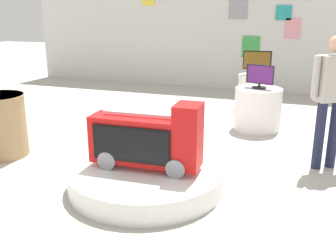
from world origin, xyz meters
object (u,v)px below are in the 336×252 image
Objects in this scene: novelty_firetruck_tv at (147,141)px; tv_on_left_rear at (257,62)px; shopper_browsing_near_truck at (332,93)px; main_display_pedestal at (146,177)px; side_table_round at (0,125)px; display_pedestal_left_rear at (255,92)px; display_pedestal_right_rear at (258,109)px; tv_on_right_rear at (260,76)px.

tv_on_left_rear reaches higher than novelty_firetruck_tv.
novelty_firetruck_tv is 2.30m from shopper_browsing_near_truck.
tv_on_left_rear is (0.72, 3.92, 0.82)m from main_display_pedestal.
display_pedestal_left_rear is at bearing 50.81° from side_table_round.
display_pedestal_right_rear is 1.80m from shopper_browsing_near_truck.
tv_on_right_rear reaches higher than display_pedestal_left_rear.
display_pedestal_right_rear is 1.69× the size of tv_on_right_rear.
shopper_browsing_near_truck is (1.18, -2.67, 0.02)m from tv_on_left_rear.
shopper_browsing_near_truck is at bearing -66.13° from tv_on_left_rear.
display_pedestal_left_rear is 0.42× the size of shopper_browsing_near_truck.
novelty_firetruck_tv is 2.28m from side_table_round.
tv_on_right_rear is 0.27× the size of shopper_browsing_near_truck.
side_table_round is at bearing -129.19° from display_pedestal_left_rear.
novelty_firetruck_tv is 2.30× the size of tv_on_left_rear.
display_pedestal_left_rear is at bearing 79.96° from novelty_firetruck_tv.
novelty_firetruck_tv is at bearing -13.95° from main_display_pedestal.
novelty_firetruck_tv is 1.62× the size of display_pedestal_right_rear.
tv_on_right_rear is at bearing 36.46° from side_table_round.
novelty_firetruck_tv is at bearing -108.69° from tv_on_right_rear.
tv_on_left_rear is 4.70m from side_table_round.
display_pedestal_left_rear is at bearing 113.83° from shopper_browsing_near_truck.
main_display_pedestal is 2.28m from side_table_round.
tv_on_right_rear is at bearing -81.43° from display_pedestal_left_rear.
display_pedestal_right_rear is (0.89, 2.64, -0.21)m from novelty_firetruck_tv.
side_table_round is 0.51× the size of shopper_browsing_near_truck.
side_table_round reaches higher than display_pedestal_right_rear.
novelty_firetruck_tv is 1.78× the size of display_pedestal_left_rear.
novelty_firetruck_tv is 4.01m from tv_on_left_rear.
side_table_round is (-2.26, 0.31, -0.13)m from novelty_firetruck_tv.
display_pedestal_left_rear is at bearing 98.57° from tv_on_right_rear.
shopper_browsing_near_truck reaches higher than tv_on_left_rear.
display_pedestal_right_rear is at bearing 36.51° from side_table_round.
tv_on_right_rear is at bearing 71.31° from novelty_firetruck_tv.
tv_on_right_rear is at bearing -71.99° from display_pedestal_right_rear.
main_display_pedestal is at bearing -109.16° from display_pedestal_right_rear.
novelty_firetruck_tv is 2.80m from display_pedestal_right_rear.
display_pedestal_left_rear is (0.72, 3.93, 0.22)m from main_display_pedestal.
side_table_round is 4.28m from shopper_browsing_near_truck.
display_pedestal_right_rear is 0.54m from tv_on_right_rear.
shopper_browsing_near_truck is (1.18, -2.67, 0.62)m from display_pedestal_left_rear.
side_table_round is at bearing 172.26° from main_display_pedestal.
display_pedestal_left_rear is 0.91× the size of display_pedestal_right_rear.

